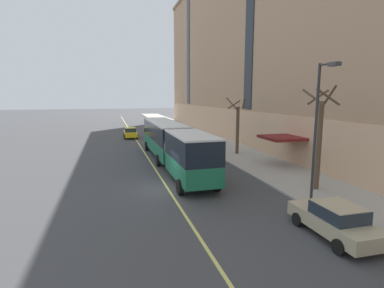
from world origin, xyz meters
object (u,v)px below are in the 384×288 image
street_tree_mid_block (319,137)px  street_tree_far_uptown (237,126)px  city_bus (171,142)px  parked_car_black_3 (195,144)px  taxi_cab (130,133)px  parked_car_red_1 (175,133)px  parked_car_champagne_4 (335,220)px  street_lamp (319,121)px

street_tree_mid_block → street_tree_far_uptown: street_tree_mid_block is taller
street_tree_mid_block → street_tree_far_uptown: bearing=90.1°
city_bus → parked_car_black_3: 7.33m
street_tree_far_uptown → taxi_cab: bearing=121.6°
street_tree_mid_block → street_tree_far_uptown: size_ratio=1.14×
parked_car_red_1 → street_tree_far_uptown: bearing=-74.6°
parked_car_black_3 → parked_car_champagne_4: size_ratio=1.06×
parked_car_red_1 → street_tree_mid_block: bearing=-81.9°
street_tree_far_uptown → street_lamp: street_lamp is taller
parked_car_black_3 → parked_car_champagne_4: 21.79m
city_bus → parked_car_red_1: city_bus is taller
city_bus → street_lamp: bearing=-64.7°
street_tree_mid_block → parked_car_champagne_4: bearing=-121.5°
parked_car_red_1 → street_lamp: (1.89, -28.37, 4.08)m
parked_car_champagne_4 → street_lamp: 5.69m
parked_car_black_3 → street_lamp: (1.76, -18.19, 4.08)m
street_tree_mid_block → parked_car_black_3: bearing=102.7°
city_bus → parked_car_champagne_4: size_ratio=4.31×
parked_car_red_1 → street_tree_far_uptown: street_tree_far_uptown is taller
city_bus → parked_car_black_3: bearing=56.1°
parked_car_red_1 → parked_car_champagne_4: 31.97m
parked_car_red_1 → city_bus: bearing=-103.5°
city_bus → taxi_cab: bearing=97.0°
parked_car_red_1 → parked_car_champagne_4: (0.22, -31.97, 0.00)m
city_bus → street_lamp: size_ratio=2.49×
city_bus → parked_car_black_3: city_bus is taller
street_lamp → taxi_cab: bearing=104.6°
city_bus → street_tree_mid_block: size_ratio=2.88×
city_bus → street_tree_mid_block: street_tree_mid_block is taller
street_tree_far_uptown → parked_car_red_1: bearing=105.4°
street_tree_far_uptown → street_lamp: (-1.84, -14.89, 1.74)m
street_tree_mid_block → street_lamp: bearing=-130.8°
city_bus → taxi_cab: size_ratio=4.18×
parked_car_red_1 → street_tree_mid_block: 26.65m
parked_car_champagne_4 → street_tree_far_uptown: size_ratio=0.76×
street_lamp → street_tree_far_uptown: bearing=83.0°
street_tree_far_uptown → parked_car_black_3: bearing=137.5°
street_tree_far_uptown → street_tree_mid_block: bearing=-89.9°
taxi_cab → street_lamp: street_lamp is taller
parked_car_black_3 → parked_car_red_1: bearing=90.7°
parked_car_black_3 → taxi_cab: same height
parked_car_red_1 → street_tree_far_uptown: size_ratio=0.73×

